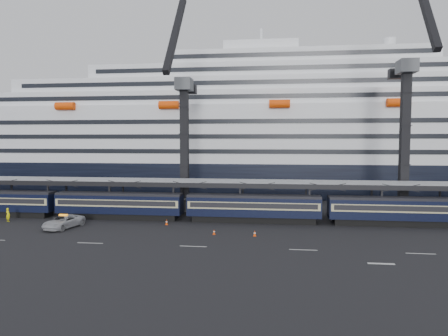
{
  "coord_description": "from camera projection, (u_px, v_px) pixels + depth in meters",
  "views": [
    {
      "loc": [
        -5.46,
        -46.75,
        11.76
      ],
      "look_at": [
        -12.24,
        10.0,
        7.76
      ],
      "focal_mm": 32.0,
      "sensor_mm": 36.0,
      "label": 1
    }
  ],
  "objects": [
    {
      "name": "train",
      "position": [
        277.0,
        207.0,
        56.78
      ],
      "size": [
        133.05,
        3.0,
        4.05
      ],
      "color": "black",
      "rests_on": "ground"
    },
    {
      "name": "traffic_cone_b",
      "position": [
        167.0,
        222.0,
        55.46
      ],
      "size": [
        0.38,
        0.38,
        0.77
      ],
      "color": "#FF4808",
      "rests_on": "ground"
    },
    {
      "name": "pickup_truck",
      "position": [
        63.0,
        222.0,
        53.36
      ],
      "size": [
        4.02,
        6.58,
        1.71
      ],
      "primitive_type": "imported",
      "rotation": [
        0.0,
        0.0,
        -0.2
      ],
      "color": "#AFB0B6",
      "rests_on": "ground"
    },
    {
      "name": "ground",
      "position": [
        318.0,
        241.0,
        46.48
      ],
      "size": [
        260.0,
        260.0,
        0.0
      ],
      "primitive_type": "plane",
      "color": "black",
      "rests_on": "ground"
    },
    {
      "name": "crane_dark_mid",
      "position": [
        406.0,
        130.0,
        61.19
      ],
      "size": [
        4.5,
        18.24,
        39.64
      ],
      "color": "#4D5054",
      "rests_on": "ground"
    },
    {
      "name": "traffic_cone_c",
      "position": [
        214.0,
        232.0,
        49.74
      ],
      "size": [
        0.34,
        0.34,
        0.68
      ],
      "color": "#FF4808",
      "rests_on": "ground"
    },
    {
      "name": "traffic_cone_d",
      "position": [
        255.0,
        233.0,
        48.87
      ],
      "size": [
        0.37,
        0.37,
        0.74
      ],
      "color": "#FF4808",
      "rests_on": "ground"
    },
    {
      "name": "canopy",
      "position": [
        308.0,
        183.0,
        59.98
      ],
      "size": [
        130.0,
        6.25,
        5.53
      ],
      "color": "gray",
      "rests_on": "ground"
    },
    {
      "name": "traffic_cone_a",
      "position": [
        60.0,
        222.0,
        55.57
      ],
      "size": [
        0.35,
        0.35,
        0.7
      ],
      "color": "#FF4808",
      "rests_on": "ground"
    },
    {
      "name": "crane_dark_near",
      "position": [
        184.0,
        139.0,
        66.43
      ],
      "size": [
        4.5,
        17.75,
        35.08
      ],
      "color": "#4D5054",
      "rests_on": "ground"
    },
    {
      "name": "worker",
      "position": [
        8.0,
        215.0,
        57.58
      ],
      "size": [
        0.85,
        0.71,
        1.99
      ],
      "primitive_type": "imported",
      "rotation": [
        0.0,
        0.0,
        2.77
      ],
      "color": "#FFF50D",
      "rests_on": "ground"
    },
    {
      "name": "lane_markings",
      "position": [
        406.0,
        256.0,
        40.34
      ],
      "size": [
        111.0,
        4.27,
        0.02
      ],
      "color": "beige",
      "rests_on": "ground"
    },
    {
      "name": "cruise_ship",
      "position": [
        291.0,
        138.0,
        91.3
      ],
      "size": [
        214.09,
        28.84,
        34.0
      ],
      "color": "black",
      "rests_on": "ground"
    }
  ]
}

